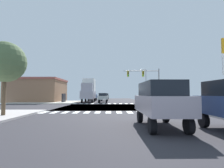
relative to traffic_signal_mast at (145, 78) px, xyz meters
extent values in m
cube|color=#2F2D33|center=(-5.66, -7.40, -4.65)|extent=(14.00, 90.00, 0.05)
cube|color=#2F2D33|center=(-5.66, -7.40, -4.65)|extent=(90.00, 12.00, 0.05)
cube|color=#B2ADA3|center=(7.34, 4.60, -4.56)|extent=(12.00, 12.00, 0.14)
cube|color=#B6B1A3|center=(-18.66, 4.60, -4.56)|extent=(12.00, 12.00, 0.14)
cube|color=white|center=(-12.41, -14.70, -4.62)|extent=(0.50, 2.00, 0.01)
cube|color=white|center=(-11.41, -14.70, -4.62)|extent=(0.50, 2.00, 0.01)
cube|color=white|center=(-10.41, -14.70, -4.62)|extent=(0.50, 2.00, 0.01)
cube|color=white|center=(-9.41, -14.70, -4.62)|extent=(0.50, 2.00, 0.01)
cube|color=white|center=(-8.41, -14.70, -4.62)|extent=(0.50, 2.00, 0.01)
cube|color=white|center=(-7.41, -14.70, -4.62)|extent=(0.50, 2.00, 0.01)
cube|color=white|center=(-6.41, -14.70, -4.62)|extent=(0.50, 2.00, 0.01)
cube|color=white|center=(-5.41, -14.70, -4.62)|extent=(0.50, 2.00, 0.01)
cube|color=white|center=(-4.41, -14.70, -4.62)|extent=(0.50, 2.00, 0.01)
cube|color=white|center=(-3.41, -14.70, -4.62)|extent=(0.50, 2.00, 0.01)
cube|color=white|center=(-2.41, -14.70, -4.62)|extent=(0.50, 2.00, 0.01)
cube|color=white|center=(-1.41, -14.70, -4.62)|extent=(0.50, 2.00, 0.01)
cube|color=white|center=(-0.41, -14.70, -4.62)|extent=(0.50, 2.00, 0.01)
cube|color=white|center=(0.59, -14.70, -4.62)|extent=(0.50, 2.00, 0.01)
cube|color=white|center=(-12.41, -0.10, -4.62)|extent=(0.50, 2.00, 0.01)
cube|color=white|center=(-11.41, -0.10, -4.62)|extent=(0.50, 2.00, 0.01)
cube|color=white|center=(-10.41, -0.10, -4.62)|extent=(0.50, 2.00, 0.01)
cube|color=white|center=(-9.41, -0.10, -4.62)|extent=(0.50, 2.00, 0.01)
cube|color=white|center=(-8.41, -0.10, -4.62)|extent=(0.50, 2.00, 0.01)
cube|color=white|center=(-7.41, -0.10, -4.62)|extent=(0.50, 2.00, 0.01)
cube|color=white|center=(-6.41, -0.10, -4.62)|extent=(0.50, 2.00, 0.01)
cube|color=white|center=(-5.41, -0.10, -4.62)|extent=(0.50, 2.00, 0.01)
cube|color=white|center=(-4.41, -0.10, -4.62)|extent=(0.50, 2.00, 0.01)
cube|color=white|center=(-3.41, -0.10, -4.62)|extent=(0.50, 2.00, 0.01)
cube|color=white|center=(-2.41, -0.10, -4.62)|extent=(0.50, 2.00, 0.01)
cube|color=white|center=(-1.41, -0.10, -4.62)|extent=(0.50, 2.00, 0.01)
cube|color=white|center=(-0.41, -0.10, -4.62)|extent=(0.50, 2.00, 0.01)
cube|color=white|center=(0.59, -0.10, -4.62)|extent=(0.50, 2.00, 0.01)
cylinder|color=gray|center=(2.50, 0.02, -1.49)|extent=(0.20, 0.20, 6.27)
cylinder|color=gray|center=(-0.66, 0.02, 1.24)|extent=(6.31, 0.14, 0.14)
cube|color=yellow|center=(-0.34, 0.02, 0.69)|extent=(0.32, 0.40, 1.00)
sphere|color=black|center=(-0.34, -0.22, 1.00)|extent=(0.22, 0.22, 0.22)
sphere|color=black|center=(-0.34, -0.22, 0.69)|extent=(0.22, 0.22, 0.22)
sphere|color=green|center=(-0.34, -0.22, 0.38)|extent=(0.22, 0.22, 0.22)
cube|color=yellow|center=(-3.06, 0.02, 0.69)|extent=(0.32, 0.40, 1.00)
sphere|color=black|center=(-3.06, -0.22, 1.00)|extent=(0.22, 0.22, 0.22)
sphere|color=black|center=(-3.06, -0.22, 0.69)|extent=(0.22, 0.22, 0.22)
sphere|color=green|center=(-3.06, -0.22, 0.38)|extent=(0.22, 0.22, 0.22)
cylinder|color=gray|center=(2.57, 11.77, -0.70)|extent=(0.16, 0.16, 7.86)
cylinder|color=gray|center=(1.87, 11.77, 3.13)|extent=(1.40, 0.10, 0.10)
ellipsoid|color=silver|center=(1.17, 11.77, 3.08)|extent=(0.60, 0.32, 0.20)
cube|color=#8E664A|center=(-22.02, 7.23, -2.33)|extent=(10.23, 9.71, 4.60)
cube|color=#A25349|center=(-22.02, 7.23, 0.18)|extent=(10.53, 10.01, 0.40)
cube|color=black|center=(-15.41, 3.38, -3.73)|extent=(0.24, 2.20, 1.80)
cylinder|color=brown|center=(-14.20, -18.02, -2.98)|extent=(0.28, 0.28, 3.29)
sphere|color=#4E643E|center=(-14.20, -18.02, -0.50)|extent=(3.06, 3.06, 3.06)
cylinder|color=black|center=(-6.94, 10.94, -4.29)|extent=(0.26, 0.68, 0.68)
cylinder|color=black|center=(-8.38, 10.94, -4.29)|extent=(0.26, 0.68, 0.68)
cylinder|color=black|center=(-6.94, 13.87, -4.29)|extent=(0.26, 0.68, 0.68)
cylinder|color=black|center=(-8.38, 13.87, -4.29)|extent=(0.26, 0.68, 0.68)
cube|color=#515C68|center=(-7.66, 12.40, -3.62)|extent=(1.80, 4.30, 0.66)
cube|color=black|center=(-7.66, 12.40, -3.02)|extent=(1.55, 2.24, 0.54)
cylinder|color=black|center=(-1.45, -22.16, -4.26)|extent=(0.26, 0.74, 0.74)
cylinder|color=black|center=(-6.94, 24.58, -4.29)|extent=(0.26, 0.68, 0.68)
cylinder|color=black|center=(-8.38, 24.58, -4.29)|extent=(0.26, 0.68, 0.68)
cylinder|color=black|center=(-6.94, 27.50, -4.29)|extent=(0.26, 0.68, 0.68)
cylinder|color=black|center=(-8.38, 27.50, -4.29)|extent=(0.26, 0.68, 0.68)
cube|color=#5D6358|center=(-7.66, 26.04, -3.62)|extent=(1.80, 4.30, 0.66)
cube|color=black|center=(-7.66, 26.04, -3.02)|extent=(1.55, 2.24, 0.54)
cylinder|color=black|center=(-4.45, -20.52, -4.26)|extent=(0.26, 0.74, 0.74)
cylinder|color=black|center=(-2.88, -20.52, -4.26)|extent=(0.26, 0.74, 0.74)
cylinder|color=black|center=(-4.45, -23.65, -4.26)|extent=(0.26, 0.74, 0.74)
cylinder|color=black|center=(-2.88, -23.65, -4.26)|extent=(0.26, 0.74, 0.74)
cube|color=#B8A9B5|center=(-3.66, -22.08, -3.45)|extent=(1.96, 4.60, 0.88)
cube|color=black|center=(-3.66, -22.08, -2.65)|extent=(1.69, 3.22, 0.72)
cylinder|color=black|center=(-9.86, 10.68, -4.26)|extent=(0.26, 0.74, 0.74)
cylinder|color=black|center=(-11.46, 10.68, -4.26)|extent=(0.26, 0.74, 0.74)
cylinder|color=black|center=(-9.86, 14.14, -4.26)|extent=(0.26, 0.74, 0.74)
cylinder|color=black|center=(-11.46, 14.14, -4.26)|extent=(0.26, 0.74, 0.74)
cube|color=navy|center=(-10.66, 12.41, -3.46)|extent=(2.00, 5.10, 0.86)
cube|color=black|center=(-10.66, 11.52, -2.66)|extent=(1.76, 1.78, 0.75)
cylinder|color=black|center=(-9.70, 2.11, -4.23)|extent=(0.26, 0.80, 0.80)
cylinder|color=black|center=(-11.62, 2.11, -4.23)|extent=(0.26, 0.80, 0.80)
cylinder|color=black|center=(-9.70, 7.01, -4.23)|extent=(0.26, 0.80, 0.80)
cylinder|color=black|center=(-11.62, 7.01, -4.23)|extent=(0.26, 0.80, 0.80)
cube|color=#B0A9B8|center=(-10.66, 4.56, -3.09)|extent=(2.40, 7.20, 1.49)
cube|color=white|center=(-10.66, 5.64, -1.06)|extent=(2.30, 4.18, 2.56)
cube|color=#B0A9B8|center=(-10.66, 2.40, -1.60)|extent=(2.11, 2.02, 1.49)
cylinder|color=black|center=(-6.94, 1.35, -4.29)|extent=(0.26, 0.68, 0.68)
cylinder|color=black|center=(-8.38, 1.35, -4.29)|extent=(0.26, 0.68, 0.68)
cylinder|color=black|center=(-6.94, 4.27, -4.29)|extent=(0.26, 0.68, 0.68)
cylinder|color=black|center=(-8.38, 4.27, -4.29)|extent=(0.26, 0.68, 0.68)
cube|color=#B3B9B8|center=(-7.66, 2.81, -3.62)|extent=(1.80, 4.30, 0.66)
cube|color=black|center=(-7.66, 2.81, -3.02)|extent=(1.55, 2.24, 0.54)
camera|label=1|loc=(-6.24, -31.18, -2.92)|focal=28.08mm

